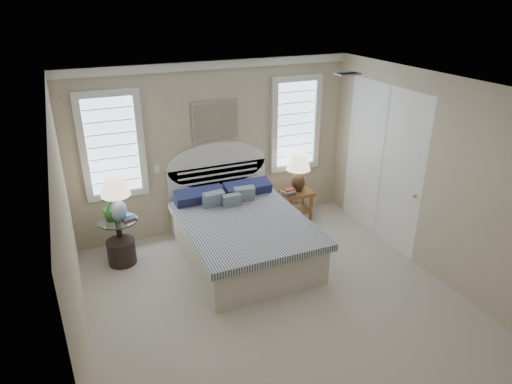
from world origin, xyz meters
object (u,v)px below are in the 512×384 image
(nightstand_right, at_px, (297,199))
(floor_pot, at_px, (122,252))
(bed, at_px, (241,231))
(lamp_left, at_px, (116,194))
(lamp_right, at_px, (298,168))
(side_table_left, at_px, (120,235))

(nightstand_right, relative_size, floor_pot, 1.33)
(nightstand_right, height_order, floor_pot, nightstand_right)
(bed, bearing_deg, floor_pot, 164.54)
(floor_pot, xyz_separation_m, lamp_left, (0.04, 0.13, 0.85))
(lamp_left, bearing_deg, nightstand_right, 1.99)
(lamp_left, bearing_deg, lamp_right, 2.43)
(bed, distance_m, nightstand_right, 1.47)
(floor_pot, bearing_deg, nightstand_right, 4.48)
(bed, bearing_deg, lamp_left, 160.04)
(bed, bearing_deg, side_table_left, 160.26)
(nightstand_right, bearing_deg, lamp_right, 49.47)
(floor_pot, bearing_deg, bed, -15.46)
(lamp_right, bearing_deg, floor_pot, -175.11)
(bed, relative_size, side_table_left, 3.61)
(nightstand_right, height_order, lamp_right, lamp_right)
(bed, distance_m, lamp_right, 1.60)
(nightstand_right, relative_size, lamp_left, 0.80)
(nightstand_right, bearing_deg, lamp_left, -178.01)
(side_table_left, bearing_deg, bed, -19.74)
(side_table_left, xyz_separation_m, lamp_right, (2.97, 0.12, 0.54))
(nightstand_right, bearing_deg, bed, -151.97)
(side_table_left, xyz_separation_m, lamp_left, (0.02, -0.00, 0.65))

